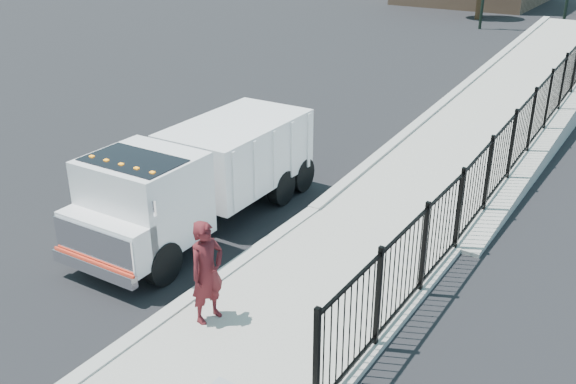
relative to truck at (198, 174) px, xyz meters
The scene contains 7 objects.
ground 3.04m from the truck, 46.19° to the right, with size 120.00×120.00×0.00m, color black.
sidewalk 5.66m from the truck, 46.14° to the right, with size 3.55×12.00×0.12m, color #9E998E.
curb 4.57m from the truck, 64.51° to the right, with size 0.30×12.00×0.16m, color #ADAAA3.
ramp 14.65m from the truck, 74.00° to the left, with size 3.95×24.00×1.70m, color #9E998E.
iron_fence 11.41m from the truck, 61.49° to the left, with size 0.10×28.00×1.80m, color black.
truck is the anchor object (origin of this frame).
worker 3.94m from the truck, 48.02° to the right, with size 0.70×0.46×1.92m, color #54161A.
Camera 1 is at (7.09, -8.28, 6.86)m, focal length 40.00 mm.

